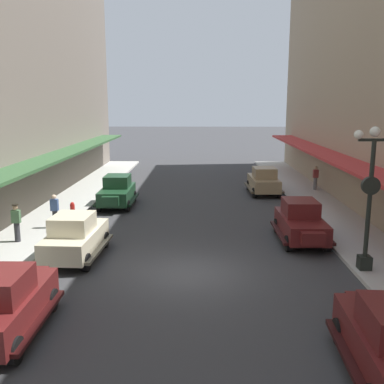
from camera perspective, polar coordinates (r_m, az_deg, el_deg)
name	(u,v)px	position (r m, az deg, el deg)	size (l,w,h in m)	color
ground_plane	(189,273)	(16.40, -0.44, -10.39)	(200.00, 200.00, 0.00)	#38383A
parked_car_0	(301,221)	(20.26, 13.88, -3.63)	(2.15, 4.27, 1.84)	#591919
parked_car_2	(75,236)	(18.13, -14.86, -5.47)	(2.27, 4.31, 1.84)	beige
parked_car_3	(117,191)	(26.70, -9.65, 0.16)	(2.18, 4.28, 1.84)	#193D23
parked_car_4	(3,302)	(13.00, -23.24, -12.91)	(2.17, 4.27, 1.84)	#591919
parked_car_5	(264,180)	(30.32, 9.24, 1.52)	(2.25, 4.30, 1.84)	#997F5B
lamp_post_with_clock	(370,193)	(16.75, 22.02, -0.11)	(1.42, 0.44, 5.16)	black
fire_hydrant	(73,210)	(24.16, -15.18, -2.20)	(0.24, 0.24, 0.82)	#B21E19
pedestrian_0	(315,178)	(31.79, 15.67, 1.78)	(0.36, 0.24, 1.64)	slate
pedestrian_1	(16,222)	(20.61, -21.74, -3.67)	(0.36, 0.28, 1.67)	#2D2D33
pedestrian_2	(55,211)	(22.28, -17.32, -2.33)	(0.36, 0.24, 1.64)	#2D2D33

